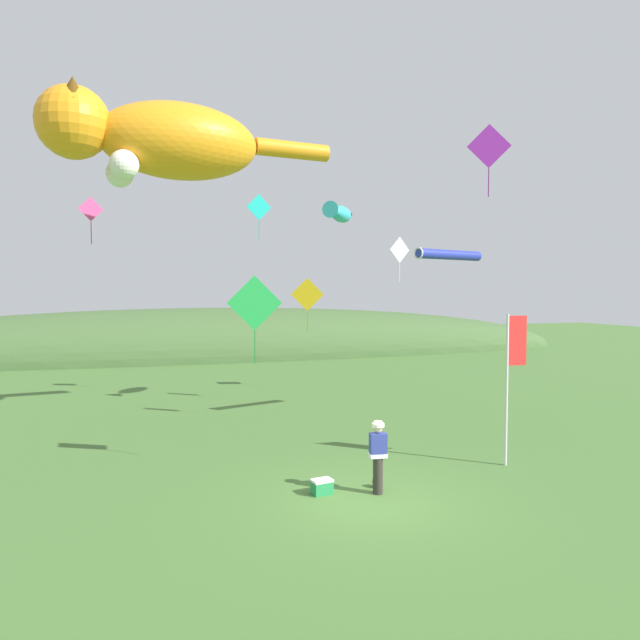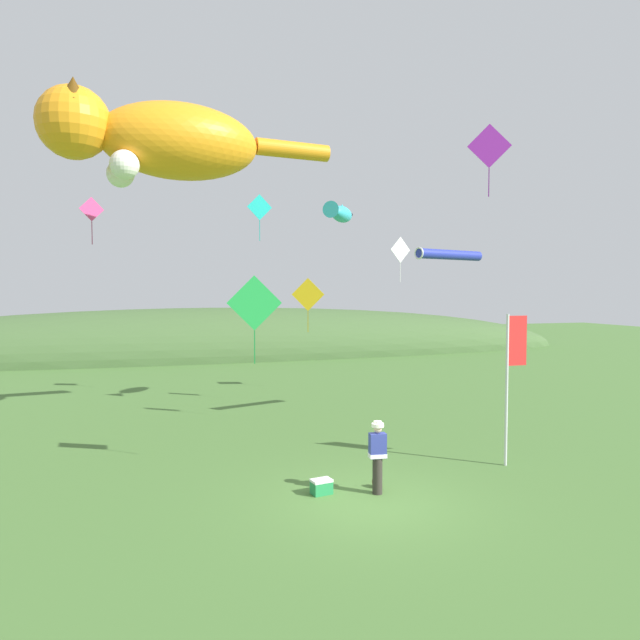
% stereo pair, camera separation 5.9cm
% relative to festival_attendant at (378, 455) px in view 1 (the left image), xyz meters
% --- Properties ---
extents(ground_plane, '(120.00, 120.00, 0.00)m').
position_rel_festival_attendant_xyz_m(ground_plane, '(-0.36, -0.44, -0.95)').
color(ground_plane, '#477033').
extents(distant_hill_ridge, '(60.17, 10.19, 7.27)m').
position_rel_festival_attendant_xyz_m(distant_hill_ridge, '(-0.36, 30.82, -0.95)').
color(distant_hill_ridge, '#426033').
rests_on(distant_hill_ridge, ground).
extents(festival_attendant, '(0.45, 0.31, 1.77)m').
position_rel_festival_attendant_xyz_m(festival_attendant, '(0.00, 0.00, 0.00)').
color(festival_attendant, '#332D28').
rests_on(festival_attendant, ground).
extents(kite_spool, '(0.13, 0.24, 0.24)m').
position_rel_festival_attendant_xyz_m(kite_spool, '(0.14, 0.42, -0.84)').
color(kite_spool, olive).
rests_on(kite_spool, ground).
extents(picnic_cooler, '(0.54, 0.41, 0.36)m').
position_rel_festival_attendant_xyz_m(picnic_cooler, '(-1.30, 0.38, -0.77)').
color(picnic_cooler, '#268C4C').
rests_on(picnic_cooler, ground).
extents(festival_banner_pole, '(0.66, 0.08, 4.27)m').
position_rel_festival_attendant_xyz_m(festival_banner_pole, '(4.48, 1.01, 1.84)').
color(festival_banner_pole, silver).
rests_on(festival_banner_pole, ground).
extents(kite_giant_cat, '(10.01, 3.44, 3.04)m').
position_rel_festival_attendant_xyz_m(kite_giant_cat, '(-4.79, 7.66, 9.04)').
color(kite_giant_cat, orange).
extents(kite_fish_windsock, '(1.98, 2.40, 0.76)m').
position_rel_festival_attendant_xyz_m(kite_fish_windsock, '(2.32, 9.51, 7.11)').
color(kite_fish_windsock, '#33B2CC').
extents(kite_tube_streamer, '(3.14, 1.33, 0.44)m').
position_rel_festival_attendant_xyz_m(kite_tube_streamer, '(5.36, 6.06, 5.28)').
color(kite_tube_streamer, '#2633A5').
extents(kite_diamond_violet, '(1.26, 0.59, 2.28)m').
position_rel_festival_attendant_xyz_m(kite_diamond_violet, '(5.14, 3.27, 8.50)').
color(kite_diamond_violet, purple).
extents(kite_diamond_white, '(1.14, 0.38, 2.09)m').
position_rel_festival_attendant_xyz_m(kite_diamond_white, '(6.01, 11.61, 5.83)').
color(kite_diamond_white, white).
extents(kite_diamond_teal, '(1.12, 0.12, 2.02)m').
position_rel_festival_attendant_xyz_m(kite_diamond_teal, '(-0.47, 12.15, 7.58)').
color(kite_diamond_teal, '#19BFBF').
extents(kite_diamond_gold, '(1.29, 0.59, 2.31)m').
position_rel_festival_attendant_xyz_m(kite_diamond_gold, '(1.34, 10.80, 3.78)').
color(kite_diamond_gold, yellow).
extents(kite_diamond_pink, '(0.90, 0.31, 1.84)m').
position_rel_festival_attendant_xyz_m(kite_diamond_pink, '(-7.25, 11.49, 7.12)').
color(kite_diamond_pink, '#E53F8C').
extents(kite_diamond_green, '(1.46, 0.28, 2.38)m').
position_rel_festival_attendant_xyz_m(kite_diamond_green, '(-2.50, 2.59, 3.62)').
color(kite_diamond_green, green).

